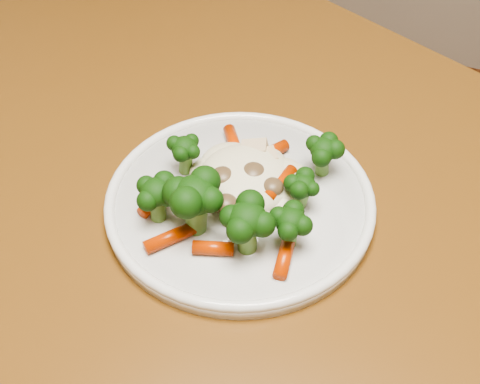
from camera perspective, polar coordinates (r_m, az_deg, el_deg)
The scene contains 3 objects.
dining_table at distance 0.59m, azimuth -2.71°, elevation -12.36°, with size 1.51×1.30×0.75m.
plate at distance 0.55m, azimuth -0.00°, elevation -0.98°, with size 0.25×0.25×0.01m, color white.
meal at distance 0.53m, azimuth -0.24°, elevation 0.25°, with size 0.16×0.18×0.05m.
Camera 1 is at (-0.16, -0.41, 1.16)m, focal length 45.00 mm.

